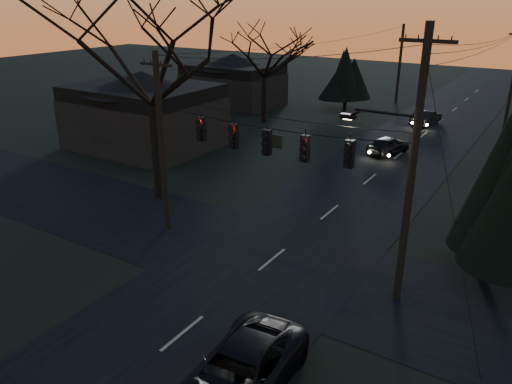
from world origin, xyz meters
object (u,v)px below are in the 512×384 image
Objects in this scene: utility_pole_right at (396,298)px; utility_pole_far_l at (396,103)px; bare_tree_left at (149,65)px; sedan_oncoming_a at (388,145)px; utility_pole_far_r at (503,135)px; utility_pole_left at (168,228)px; evergreen_right at (500,177)px; suv_near at (240,374)px; sedan_oncoming_b at (426,118)px.

utility_pole_right reaches higher than utility_pole_far_l.
utility_pole_far_l is 34.20m from bare_tree_left.
bare_tree_left is at bearing 169.35° from utility_pole_right.
utility_pole_far_l is (-11.50, 36.00, 0.00)m from utility_pole_right.
sedan_oncoming_a is at bearing 61.08° from bare_tree_left.
utility_pole_right is at bearing -10.65° from bare_tree_left.
utility_pole_far_l is at bearing 145.18° from utility_pole_far_r.
evergreen_right is at bearing 13.30° from utility_pole_left.
evergreen_right is at bearing -84.31° from utility_pole_far_r.
utility_pole_far_l is (0.00, 36.00, 0.00)m from utility_pole_left.
suv_near is 1.32× the size of sedan_oncoming_b.
evergreen_right is at bearing 61.16° from suv_near.
utility_pole_far_r is at bearing 59.99° from bare_tree_left.
suv_near is (-2.30, -35.23, 0.73)m from utility_pole_far_r.
sedan_oncoming_b is (-0.00, 10.21, -0.00)m from sedan_oncoming_a.
sedan_oncoming_a is (-4.00, 24.98, -0.07)m from suv_near.
utility_pole_far_r is 1.62× the size of suv_near.
utility_pole_right reaches higher than sedan_oncoming_a.
evergreen_right reaches higher than utility_pole_left.
bare_tree_left is 2.01× the size of suv_near.
utility_pole_far_r is 6.33m from sedan_oncoming_b.
utility_pole_right is 5.99m from evergreen_right.
suv_near is at bearing 105.07° from sedan_oncoming_b.
evergreen_right is 12.11m from suv_near.
sedan_oncoming_a is 0.97× the size of sedan_oncoming_b.
utility_pole_right is at bearing 123.63° from sedan_oncoming_a.
utility_pole_far_l is 1.06× the size of evergreen_right.
sedan_oncoming_a is at bearing -121.57° from utility_pole_far_r.
bare_tree_left reaches higher than utility_pole_right.
utility_pole_far_l is 9.60m from sedan_oncoming_b.
utility_pole_left reaches higher than suv_near.
utility_pole_left is at bearing -41.62° from bare_tree_left.
evergreen_right is 1.90× the size of sedan_oncoming_b.
utility_pole_far_l is 35.82m from evergreen_right.
utility_pole_far_r is at bearing 90.00° from utility_pole_right.
evergreen_right is at bearing 1.86° from bare_tree_left.
utility_pole_right is at bearing 111.28° from sedan_oncoming_b.
utility_pole_far_r is 1.06× the size of utility_pole_far_l.
bare_tree_left is 2.66× the size of sedan_oncoming_b.
utility_pole_left reaches higher than sedan_oncoming_b.
sedan_oncoming_a is at bearing 73.67° from utility_pole_left.
sedan_oncoming_a is at bearing -74.10° from utility_pole_far_l.
bare_tree_left reaches higher than utility_pole_far_r.
bare_tree_left is 2.75× the size of sedan_oncoming_a.
bare_tree_left reaches higher than sedan_oncoming_b.
suv_near is (9.20, -7.23, 0.73)m from utility_pole_left.
sedan_oncoming_b is (8.29, 25.22, -6.72)m from bare_tree_left.
bare_tree_left reaches higher than utility_pole_far_l.
utility_pole_far_r is at bearing -171.06° from sedan_oncoming_b.
bare_tree_left reaches higher than utility_pole_left.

